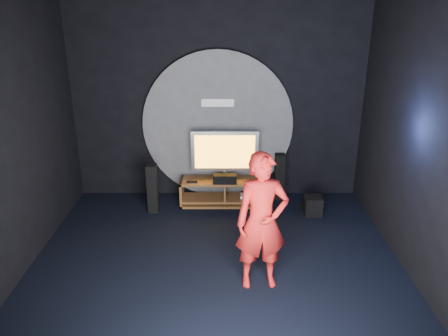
# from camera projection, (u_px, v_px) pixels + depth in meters

# --- Properties ---
(floor) EXTENTS (5.00, 5.00, 0.00)m
(floor) POSITION_uv_depth(u_px,v_px,m) (216.00, 271.00, 5.76)
(floor) COLOR black
(floor) RESTS_ON ground
(back_wall) EXTENTS (5.00, 0.04, 3.50)m
(back_wall) POSITION_uv_depth(u_px,v_px,m) (218.00, 100.00, 7.47)
(back_wall) COLOR black
(back_wall) RESTS_ON ground
(front_wall) EXTENTS (5.00, 0.04, 3.50)m
(front_wall) POSITION_uv_depth(u_px,v_px,m) (208.00, 264.00, 2.80)
(front_wall) COLOR black
(front_wall) RESTS_ON ground
(left_wall) EXTENTS (0.04, 5.00, 3.50)m
(left_wall) POSITION_uv_depth(u_px,v_px,m) (3.00, 144.00, 5.13)
(left_wall) COLOR black
(left_wall) RESTS_ON ground
(right_wall) EXTENTS (0.04, 5.00, 3.50)m
(right_wall) POSITION_uv_depth(u_px,v_px,m) (427.00, 144.00, 5.14)
(right_wall) COLOR black
(right_wall) RESTS_ON ground
(wall_disc_panel) EXTENTS (2.60, 0.11, 2.60)m
(wall_disc_panel) POSITION_uv_depth(u_px,v_px,m) (218.00, 126.00, 7.57)
(wall_disc_panel) COLOR #515156
(wall_disc_panel) RESTS_ON ground
(media_console) EXTENTS (1.54, 0.45, 0.45)m
(media_console) POSITION_uv_depth(u_px,v_px,m) (225.00, 193.00, 7.60)
(media_console) COLOR #99632F
(media_console) RESTS_ON ground
(tv) EXTENTS (1.14, 0.22, 0.85)m
(tv) POSITION_uv_depth(u_px,v_px,m) (225.00, 153.00, 7.41)
(tv) COLOR #B1B1B8
(tv) RESTS_ON media_console
(center_speaker) EXTENTS (0.40, 0.15, 0.15)m
(center_speaker) POSITION_uv_depth(u_px,v_px,m) (225.00, 179.00, 7.35)
(center_speaker) COLOR black
(center_speaker) RESTS_ON media_console
(remote) EXTENTS (0.18, 0.05, 0.02)m
(remote) POSITION_uv_depth(u_px,v_px,m) (192.00, 182.00, 7.39)
(remote) COLOR black
(remote) RESTS_ON media_console
(tower_speaker_left) EXTENTS (0.17, 0.19, 0.84)m
(tower_speaker_left) POSITION_uv_depth(u_px,v_px,m) (153.00, 189.00, 7.24)
(tower_speaker_left) COLOR black
(tower_speaker_left) RESTS_ON ground
(tower_speaker_right) EXTENTS (0.17, 0.19, 0.84)m
(tower_speaker_right) POSITION_uv_depth(u_px,v_px,m) (279.00, 177.00, 7.73)
(tower_speaker_right) COLOR black
(tower_speaker_right) RESTS_ON ground
(subwoofer) EXTENTS (0.28, 0.28, 0.31)m
(subwoofer) POSITION_uv_depth(u_px,v_px,m) (313.00, 205.00, 7.24)
(subwoofer) COLOR black
(subwoofer) RESTS_ON ground
(player) EXTENTS (0.67, 0.47, 1.73)m
(player) POSITION_uv_depth(u_px,v_px,m) (262.00, 222.00, 5.20)
(player) COLOR red
(player) RESTS_ON ground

